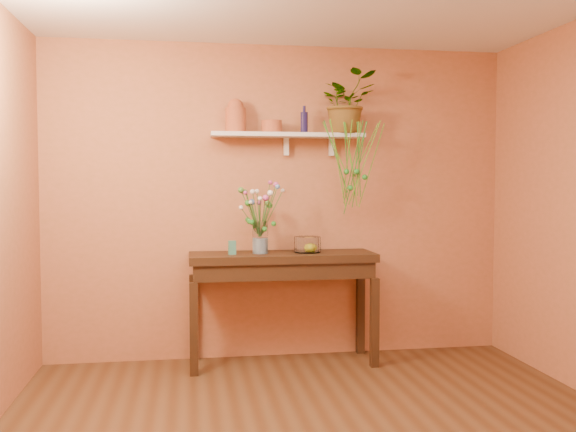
{
  "coord_description": "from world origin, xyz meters",
  "views": [
    {
      "loc": [
        -0.79,
        -3.41,
        1.51
      ],
      "look_at": [
        0.0,
        1.55,
        1.25
      ],
      "focal_mm": 39.21,
      "sensor_mm": 36.0,
      "label": 1
    }
  ],
  "objects_px": {
    "glass_vase": "(260,240)",
    "bouquet": "(259,204)",
    "blue_bottle": "(304,122)",
    "sideboard": "(282,269)",
    "glass_bowl": "(307,245)",
    "terracotta_jug": "(236,116)",
    "spider_plant": "(347,103)"
  },
  "relations": [
    {
      "from": "spider_plant",
      "to": "glass_bowl",
      "type": "relative_size",
      "value": 2.37
    },
    {
      "from": "glass_vase",
      "to": "glass_bowl",
      "type": "distance_m",
      "value": 0.4
    },
    {
      "from": "spider_plant",
      "to": "bouquet",
      "type": "xyz_separation_m",
      "value": [
        -0.77,
        -0.14,
        -0.86
      ]
    },
    {
      "from": "blue_bottle",
      "to": "sideboard",
      "type": "bearing_deg",
      "value": -147.59
    },
    {
      "from": "blue_bottle",
      "to": "bouquet",
      "type": "bearing_deg",
      "value": -158.42
    },
    {
      "from": "spider_plant",
      "to": "glass_vase",
      "type": "xyz_separation_m",
      "value": [
        -0.76,
        -0.11,
        -1.15
      ]
    },
    {
      "from": "bouquet",
      "to": "glass_bowl",
      "type": "distance_m",
      "value": 0.54
    },
    {
      "from": "terracotta_jug",
      "to": "bouquet",
      "type": "distance_m",
      "value": 0.77
    },
    {
      "from": "terracotta_jug",
      "to": "spider_plant",
      "type": "relative_size",
      "value": 0.54
    },
    {
      "from": "terracotta_jug",
      "to": "glass_vase",
      "type": "relative_size",
      "value": 1.04
    },
    {
      "from": "blue_bottle",
      "to": "bouquet",
      "type": "height_order",
      "value": "blue_bottle"
    },
    {
      "from": "glass_bowl",
      "to": "terracotta_jug",
      "type": "bearing_deg",
      "value": 166.71
    },
    {
      "from": "sideboard",
      "to": "blue_bottle",
      "type": "bearing_deg",
      "value": 32.41
    },
    {
      "from": "terracotta_jug",
      "to": "glass_vase",
      "type": "xyz_separation_m",
      "value": [
        0.19,
        -0.15,
        -1.03
      ]
    },
    {
      "from": "glass_vase",
      "to": "bouquet",
      "type": "distance_m",
      "value": 0.29
    },
    {
      "from": "glass_vase",
      "to": "bouquet",
      "type": "relative_size",
      "value": 0.58
    },
    {
      "from": "spider_plant",
      "to": "sideboard",
      "type": "bearing_deg",
      "value": -169.36
    },
    {
      "from": "blue_bottle",
      "to": "glass_vase",
      "type": "distance_m",
      "value": 1.07
    },
    {
      "from": "terracotta_jug",
      "to": "glass_bowl",
      "type": "distance_m",
      "value": 1.24
    },
    {
      "from": "terracotta_jug",
      "to": "blue_bottle",
      "type": "xyz_separation_m",
      "value": [
        0.58,
        -0.01,
        -0.04
      ]
    },
    {
      "from": "glass_vase",
      "to": "glass_bowl",
      "type": "bearing_deg",
      "value": 1.59
    },
    {
      "from": "terracotta_jug",
      "to": "glass_vase",
      "type": "distance_m",
      "value": 1.05
    },
    {
      "from": "terracotta_jug",
      "to": "sideboard",
      "type": "bearing_deg",
      "value": -20.95
    },
    {
      "from": "glass_bowl",
      "to": "spider_plant",
      "type": "bearing_deg",
      "value": 16.11
    },
    {
      "from": "blue_bottle",
      "to": "bouquet",
      "type": "xyz_separation_m",
      "value": [
        -0.41,
        -0.16,
        -0.69
      ]
    },
    {
      "from": "sideboard",
      "to": "terracotta_jug",
      "type": "height_order",
      "value": "terracotta_jug"
    },
    {
      "from": "blue_bottle",
      "to": "glass_bowl",
      "type": "bearing_deg",
      "value": -87.64
    },
    {
      "from": "bouquet",
      "to": "sideboard",
      "type": "bearing_deg",
      "value": 8.06
    },
    {
      "from": "terracotta_jug",
      "to": "spider_plant",
      "type": "xyz_separation_m",
      "value": [
        0.95,
        -0.04,
        0.13
      ]
    },
    {
      "from": "sideboard",
      "to": "glass_vase",
      "type": "bearing_deg",
      "value": -177.85
    },
    {
      "from": "blue_bottle",
      "to": "glass_bowl",
      "type": "relative_size",
      "value": 1.04
    },
    {
      "from": "sideboard",
      "to": "blue_bottle",
      "type": "xyz_separation_m",
      "value": [
        0.21,
        0.13,
        1.23
      ]
    }
  ]
}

